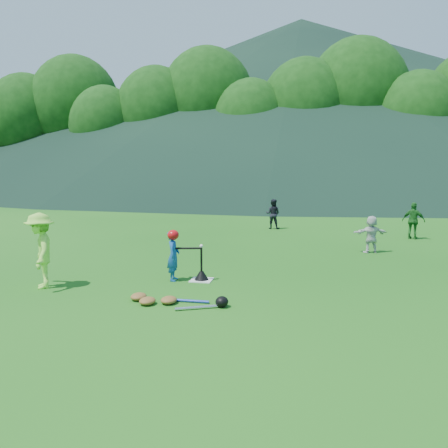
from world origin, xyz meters
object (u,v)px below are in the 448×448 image
Objects in this scene: adult_coach at (41,251)px; equipment_pile at (169,300)px; fielder_b at (273,214)px; fielder_c at (414,221)px; home_plate at (202,280)px; fielder_d at (371,234)px; batter_child at (173,256)px; batting_tee at (202,275)px.

adult_coach is 2.93m from equipment_pile.
equipment_pile is at bearing 93.02° from fielder_b.
fielder_b is at bearing 4.21° from fielder_c.
home_plate is 5.61m from fielder_d.
fielder_d is (3.94, 3.96, 0.52)m from home_plate.
batter_child reaches higher than equipment_pile.
adult_coach is at bearing -158.91° from batting_tee.
batter_child is 1.55× the size of batting_tee.
adult_coach is (-2.97, -1.15, 0.74)m from home_plate.
home_plate is at bearing 73.66° from fielder_c.
fielder_d is 0.58× the size of equipment_pile.
fielder_c reaches higher than batting_tee.
fielder_c reaches higher than home_plate.
adult_coach is (-2.39, -1.05, 0.22)m from batter_child.
batter_child is at bearing 89.35° from fielder_b.
batter_child is 6.07m from fielder_d.
batting_tee is (0.58, 0.10, -0.40)m from batter_child.
fielder_b is 1.12× the size of fielder_d.
fielder_c is (5.68, 6.79, 0.61)m from home_plate.
fielder_b is at bearing 84.52° from batting_tee.
fielder_b is (0.82, 8.50, 0.58)m from home_plate.
adult_coach is at bearing 169.21° from equipment_pile.
adult_coach reaches higher than batting_tee.
adult_coach is at bearing 20.14° from fielder_d.
batter_child is 1.69m from equipment_pile.
equipment_pile is at bearing -95.96° from home_plate.
fielder_b is 10.24m from equipment_pile.
fielder_c is at bearing 50.10° from home_plate.
adult_coach is at bearing 77.14° from fielder_b.
home_plate is at bearing 78.80° from adult_coach.
home_plate is 3.27m from adult_coach.
fielder_b reaches higher than equipment_pile.
adult_coach is at bearing -158.91° from home_plate.
batting_tee is at bearing 78.80° from adult_coach.
fielder_c is 10.31m from equipment_pile.
fielder_c is 0.69× the size of equipment_pile.
fielder_d is (3.12, -4.54, -0.06)m from fielder_b.
fielder_c is 8.87m from batting_tee.
batting_tee is (2.97, 1.15, -0.62)m from adult_coach.
equipment_pile is (-0.18, -1.68, -0.06)m from batting_tee.
fielder_b is 5.51m from fielder_d.
adult_coach is 10.36m from fielder_b.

